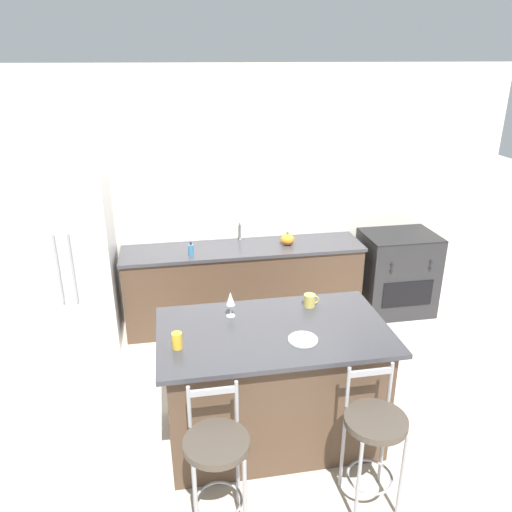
{
  "coord_description": "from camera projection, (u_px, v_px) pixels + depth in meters",
  "views": [
    {
      "loc": [
        -0.74,
        -4.52,
        2.77
      ],
      "look_at": [
        -0.02,
        -0.57,
        1.15
      ],
      "focal_mm": 35.0,
      "sensor_mm": 36.0,
      "label": 1
    }
  ],
  "objects": [
    {
      "name": "dinner_plate",
      "position": [
        303.0,
        339.0,
        3.43
      ],
      "size": [
        0.21,
        0.21,
        0.02
      ],
      "color": "white",
      "rests_on": "kitchen_island"
    },
    {
      "name": "soap_bottle",
      "position": [
        191.0,
        250.0,
        5.0
      ],
      "size": [
        0.06,
        0.06,
        0.15
      ],
      "color": "teal",
      "rests_on": "back_counter"
    },
    {
      "name": "bar_stool_near",
      "position": [
        217.0,
        456.0,
        2.97
      ],
      "size": [
        0.4,
        0.4,
        0.97
      ],
      "color": "#99999E",
      "rests_on": "ground_plane"
    },
    {
      "name": "wall_back",
      "position": [
        238.0,
        197.0,
        5.36
      ],
      "size": [
        6.0,
        0.07,
        2.7
      ],
      "color": "beige",
      "rests_on": "ground_plane"
    },
    {
      "name": "refrigerator",
      "position": [
        74.0,
        262.0,
        4.9
      ],
      "size": [
        0.78,
        0.76,
        1.76
      ],
      "color": "#BCBCC1",
      "rests_on": "ground_plane"
    },
    {
      "name": "sink_faucet",
      "position": [
        240.0,
        228.0,
        5.38
      ],
      "size": [
        0.02,
        0.13,
        0.22
      ],
      "color": "#ADAFB5",
      "rests_on": "back_counter"
    },
    {
      "name": "back_counter",
      "position": [
        243.0,
        284.0,
        5.43
      ],
      "size": [
        2.55,
        0.62,
        0.89
      ],
      "color": "#4C3828",
      "rests_on": "ground_plane"
    },
    {
      "name": "coffee_mug",
      "position": [
        310.0,
        300.0,
        3.88
      ],
      "size": [
        0.12,
        0.09,
        0.1
      ],
      "color": "#C1B251",
      "rests_on": "kitchen_island"
    },
    {
      "name": "pumpkin_decoration",
      "position": [
        287.0,
        239.0,
        5.29
      ],
      "size": [
        0.15,
        0.15,
        0.14
      ],
      "color": "orange",
      "rests_on": "back_counter"
    },
    {
      "name": "kitchen_island",
      "position": [
        273.0,
        383.0,
        3.75
      ],
      "size": [
        1.66,
        0.97,
        0.95
      ],
      "color": "#4C3828",
      "rests_on": "ground_plane"
    },
    {
      "name": "tumbler_cup",
      "position": [
        177.0,
        341.0,
        3.32
      ],
      "size": [
        0.07,
        0.07,
        0.11
      ],
      "color": "gold",
      "rests_on": "kitchen_island"
    },
    {
      "name": "oven_range",
      "position": [
        396.0,
        273.0,
        5.68
      ],
      "size": [
        0.8,
        0.64,
        0.93
      ],
      "color": "#28282B",
      "rests_on": "ground_plane"
    },
    {
      "name": "ground_plane",
      "position": [
        249.0,
        336.0,
        5.29
      ],
      "size": [
        18.0,
        18.0,
        0.0
      ],
      "primitive_type": "plane",
      "color": "beige"
    },
    {
      "name": "wine_glass",
      "position": [
        230.0,
        299.0,
        3.7
      ],
      "size": [
        0.07,
        0.07,
        0.2
      ],
      "color": "white",
      "rests_on": "kitchen_island"
    },
    {
      "name": "bar_stool_far",
      "position": [
        374.0,
        434.0,
        3.15
      ],
      "size": [
        0.4,
        0.4,
        0.97
      ],
      "color": "#99999E",
      "rests_on": "ground_plane"
    }
  ]
}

